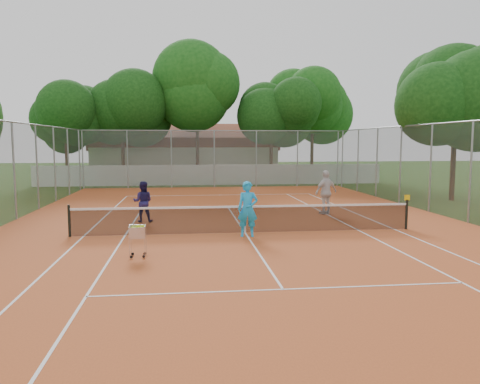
{
  "coord_description": "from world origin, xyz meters",
  "views": [
    {
      "loc": [
        -2.07,
        -16.0,
        3.17
      ],
      "look_at": [
        0.0,
        1.5,
        1.3
      ],
      "focal_mm": 35.0,
      "sensor_mm": 36.0,
      "label": 1
    }
  ],
  "objects": [
    {
      "name": "ground",
      "position": [
        0.0,
        0.0,
        0.0
      ],
      "size": [
        120.0,
        120.0,
        0.0
      ],
      "primitive_type": "plane",
      "color": "#1D3C10",
      "rests_on": "ground"
    },
    {
      "name": "court_pad",
      "position": [
        0.0,
        0.0,
        0.01
      ],
      "size": [
        18.0,
        34.0,
        0.02
      ],
      "primitive_type": "cube",
      "color": "#B75123",
      "rests_on": "ground"
    },
    {
      "name": "player_near",
      "position": [
        0.01,
        -0.62,
        0.95
      ],
      "size": [
        0.73,
        0.52,
        1.86
      ],
      "primitive_type": "imported",
      "rotation": [
        0.0,
        0.0,
        -0.12
      ],
      "color": "#1CA6EE",
      "rests_on": "court_pad"
    },
    {
      "name": "boundary_wall",
      "position": [
        0.0,
        19.0,
        0.75
      ],
      "size": [
        26.0,
        0.3,
        1.5
      ],
      "primitive_type": "cube",
      "color": "white",
      "rests_on": "ground"
    },
    {
      "name": "perimeter_fence",
      "position": [
        0.0,
        0.0,
        2.0
      ],
      "size": [
        18.0,
        34.0,
        4.0
      ],
      "primitive_type": "cube",
      "color": "slate",
      "rests_on": "ground"
    },
    {
      "name": "player_far_left",
      "position": [
        -3.75,
        2.77,
        0.83
      ],
      "size": [
        0.82,
        0.66,
        1.62
      ],
      "primitive_type": "imported",
      "rotation": [
        0.0,
        0.0,
        3.08
      ],
      "color": "#1F1A4F",
      "rests_on": "court_pad"
    },
    {
      "name": "player_far_right",
      "position": [
        4.1,
        3.87,
        0.99
      ],
      "size": [
        1.24,
        0.9,
        1.95
      ],
      "primitive_type": "imported",
      "rotation": [
        0.0,
        0.0,
        3.56
      ],
      "color": "silver",
      "rests_on": "court_pad"
    },
    {
      "name": "clubhouse",
      "position": [
        -2.0,
        29.0,
        2.2
      ],
      "size": [
        16.4,
        9.0,
        4.4
      ],
      "primitive_type": "cube",
      "color": "beige",
      "rests_on": "ground"
    },
    {
      "name": "tennis_net",
      "position": [
        0.0,
        0.0,
        0.51
      ],
      "size": [
        11.88,
        0.1,
        0.98
      ],
      "primitive_type": "cube",
      "color": "black",
      "rests_on": "court_pad"
    },
    {
      "name": "ball_hopper",
      "position": [
        -3.38,
        -3.1,
        0.49
      ],
      "size": [
        0.48,
        0.48,
        0.94
      ],
      "primitive_type": "cube",
      "rotation": [
        0.0,
        0.0,
        -0.07
      ],
      "color": "silver",
      "rests_on": "court_pad"
    },
    {
      "name": "tropical_trees",
      "position": [
        0.0,
        22.0,
        5.0
      ],
      "size": [
        29.0,
        19.0,
        10.0
      ],
      "primitive_type": "cube",
      "color": "#0E360D",
      "rests_on": "ground"
    },
    {
      "name": "court_lines",
      "position": [
        0.0,
        0.0,
        0.02
      ],
      "size": [
        10.98,
        23.78,
        0.01
      ],
      "primitive_type": "cube",
      "color": "white",
      "rests_on": "court_pad"
    }
  ]
}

